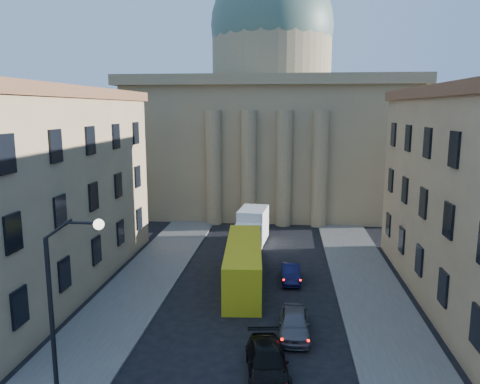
% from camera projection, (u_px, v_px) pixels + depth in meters
% --- Properties ---
extents(sidewalk_left, '(5.00, 60.00, 0.15)m').
position_uv_depth(sidewalk_left, '(118.00, 313.00, 30.45)').
color(sidewalk_left, '#52504B').
rests_on(sidewalk_left, ground).
extents(sidewalk_right, '(5.00, 60.00, 0.15)m').
position_uv_depth(sidewalk_right, '(385.00, 325.00, 28.78)').
color(sidewalk_right, '#52504B').
rests_on(sidewalk_right, ground).
extents(church, '(68.02, 28.76, 36.60)m').
position_uv_depth(church, '(271.00, 118.00, 64.23)').
color(church, '#7E6B4D').
rests_on(church, ground).
extents(building_left, '(11.60, 26.60, 14.70)m').
position_uv_depth(building_left, '(19.00, 189.00, 33.91)').
color(building_left, tan).
rests_on(building_left, ground).
extents(street_lamp, '(2.62, 0.44, 8.83)m').
position_uv_depth(street_lamp, '(62.00, 300.00, 19.59)').
color(street_lamp, black).
rests_on(street_lamp, ground).
extents(car_right_mid, '(2.70, 5.24, 1.45)m').
position_uv_depth(car_right_mid, '(267.00, 362.00, 23.34)').
color(car_right_mid, black).
rests_on(car_right_mid, ground).
extents(car_right_far, '(1.80, 4.47, 1.52)m').
position_uv_depth(car_right_far, '(294.00, 323.00, 27.50)').
color(car_right_far, '#535258').
rests_on(car_right_far, ground).
extents(car_right_distant, '(1.54, 4.06, 1.32)m').
position_uv_depth(car_right_distant, '(291.00, 273.00, 36.23)').
color(car_right_distant, black).
rests_on(car_right_distant, ground).
extents(city_bus, '(3.39, 11.55, 3.21)m').
position_uv_depth(city_bus, '(244.00, 263.00, 35.25)').
color(city_bus, gold).
rests_on(city_bus, ground).
extents(box_truck, '(3.07, 6.54, 3.48)m').
position_uv_depth(box_truck, '(252.00, 229.00, 45.61)').
color(box_truck, white).
rests_on(box_truck, ground).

